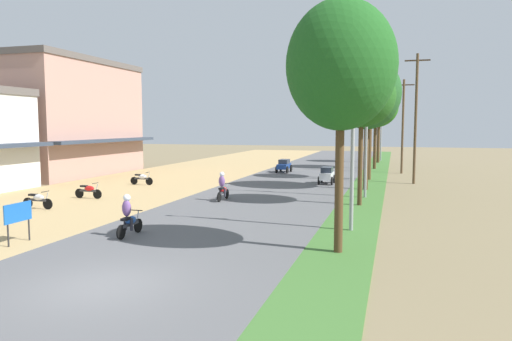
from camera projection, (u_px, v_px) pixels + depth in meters
ground_plane at (102, 288)px, 12.65m from camera, size 180.00×180.00×0.00m
road_strip at (102, 287)px, 12.65m from camera, size 9.00×140.00×0.08m
median_strip at (313, 311)px, 11.04m from camera, size 2.40×140.00×0.06m
shophouse_mid at (71, 118)px, 41.53m from camera, size 7.54×13.77×10.10m
parked_motorbike_nearest at (38, 199)px, 24.37m from camera, size 1.80×0.54×0.94m
parked_motorbike_second at (89, 190)px, 27.85m from camera, size 1.80×0.54×0.94m
parked_motorbike_third at (142, 178)px, 34.25m from camera, size 1.80×0.54×0.94m
street_signboard at (18, 215)px, 17.14m from camera, size 0.06×1.30×1.50m
median_tree_nearest at (341, 66)px, 15.50m from camera, size 3.65×3.65×8.43m
median_tree_second at (362, 96)px, 25.02m from camera, size 3.55×3.55×7.53m
median_tree_third at (367, 93)px, 31.24m from camera, size 4.41×4.41×8.84m
median_tree_fourth at (371, 90)px, 36.95m from camera, size 3.53×3.53×8.85m
median_tree_fifth at (376, 107)px, 46.49m from camera, size 4.37×4.37×8.19m
median_tree_sixth at (379, 111)px, 54.41m from camera, size 3.38×3.38×7.71m
streetlamp_near at (353, 128)px, 19.04m from camera, size 3.16×0.20×7.21m
streetlamp_mid at (366, 125)px, 27.91m from camera, size 3.16×0.20×7.49m
streetlamp_far at (381, 127)px, 57.67m from camera, size 3.16×0.20×7.02m
utility_pole_near at (416, 117)px, 34.92m from camera, size 1.80×0.20×9.62m
utility_pole_far at (403, 125)px, 42.65m from camera, size 1.80×0.20×8.49m
car_hatchback_white at (327, 175)px, 34.72m from camera, size 1.04×2.00×1.23m
car_sedan_blue at (284, 165)px, 43.18m from camera, size 1.10×2.26×1.19m
motorbike_foreground_rider at (129, 216)px, 18.21m from camera, size 0.54×1.80×1.66m
motorbike_ahead_second at (223, 187)px, 26.95m from camera, size 0.54×1.80×1.66m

